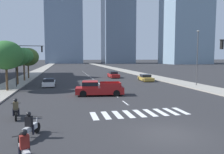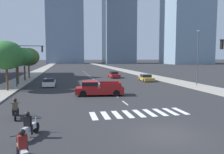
% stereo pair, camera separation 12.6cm
% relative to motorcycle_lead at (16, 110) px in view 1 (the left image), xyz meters
% --- Properties ---
extents(ground_plane, '(800.00, 800.00, 0.00)m').
position_rel_motorcycle_lead_xyz_m(ground_plane, '(9.21, -5.33, -0.58)').
color(ground_plane, '#28282B').
extents(sidewalk_east, '(4.00, 260.00, 0.15)m').
position_rel_motorcycle_lead_xyz_m(sidewalk_east, '(22.97, 24.67, -0.51)').
color(sidewalk_east, gray).
rests_on(sidewalk_east, ground).
extents(sidewalk_west, '(4.00, 260.00, 0.15)m').
position_rel_motorcycle_lead_xyz_m(sidewalk_west, '(-4.55, 24.67, -0.51)').
color(sidewalk_west, gray).
rests_on(sidewalk_west, ground).
extents(crosswalk_near, '(7.65, 2.36, 0.01)m').
position_rel_motorcycle_lead_xyz_m(crosswalk_near, '(9.21, -0.59, -0.58)').
color(crosswalk_near, silver).
rests_on(crosswalk_near, ground).
extents(lane_divider_center, '(0.14, 50.00, 0.01)m').
position_rel_motorcycle_lead_xyz_m(lane_divider_center, '(9.21, 27.41, -0.58)').
color(lane_divider_center, silver).
rests_on(lane_divider_center, ground).
extents(motorcycle_lead, '(0.72, 2.06, 1.49)m').
position_rel_motorcycle_lead_xyz_m(motorcycle_lead, '(0.00, 0.00, 0.00)').
color(motorcycle_lead, black).
rests_on(motorcycle_lead, ground).
extents(motorcycle_trailing, '(1.04, 2.06, 1.49)m').
position_rel_motorcycle_lead_xyz_m(motorcycle_trailing, '(1.78, -7.26, -0.00)').
color(motorcycle_trailing, black).
rests_on(motorcycle_trailing, ground).
extents(motorcycle_third, '(1.03, 2.14, 1.49)m').
position_rel_motorcycle_lead_xyz_m(motorcycle_third, '(1.56, -4.26, -0.00)').
color(motorcycle_third, black).
rests_on(motorcycle_third, ground).
extents(pickup_truck, '(5.71, 2.70, 1.67)m').
position_rel_motorcycle_lead_xyz_m(pickup_truck, '(7.19, 8.15, 0.23)').
color(pickup_truck, maroon).
rests_on(pickup_truck, ground).
extents(sedan_white_0, '(1.85, 4.65, 1.20)m').
position_rel_motorcycle_lead_xyz_m(sedan_white_0, '(1.17, 17.94, -0.03)').
color(sedan_white_0, silver).
rests_on(sedan_white_0, ground).
extents(sedan_red_1, '(1.86, 4.63, 1.30)m').
position_rel_motorcycle_lead_xyz_m(sedan_red_1, '(13.95, 29.36, 0.02)').
color(sedan_red_1, maroon).
rests_on(sedan_red_1, ground).
extents(sedan_gold_2, '(2.30, 4.81, 1.24)m').
position_rel_motorcycle_lead_xyz_m(sedan_gold_2, '(18.40, 21.61, -0.01)').
color(sedan_gold_2, '#B28E38').
rests_on(sedan_gold_2, ground).
extents(traffic_signal_far, '(4.24, 0.28, 6.33)m').
position_rel_motorcycle_lead_xyz_m(traffic_signal_far, '(-1.96, 17.08, 3.86)').
color(traffic_signal_far, '#333335').
rests_on(traffic_signal_far, sidewalk_west).
extents(street_lamp_east, '(0.50, 0.24, 8.30)m').
position_rel_motorcycle_lead_xyz_m(street_lamp_east, '(23.27, 12.94, 4.32)').
color(street_lamp_east, '#3F3F42').
rests_on(street_lamp_east, sidewalk_east).
extents(street_tree_nearest, '(4.33, 4.33, 6.38)m').
position_rel_motorcycle_lead_xyz_m(street_tree_nearest, '(-3.75, 13.51, 4.10)').
color(street_tree_nearest, '#4C3823').
rests_on(street_tree_nearest, sidewalk_west).
extents(street_tree_second, '(3.60, 3.60, 5.89)m').
position_rel_motorcycle_lead_xyz_m(street_tree_second, '(-3.75, 20.07, 3.91)').
color(street_tree_second, '#4C3823').
rests_on(street_tree_second, sidewalk_west).
extents(street_tree_third, '(3.49, 3.49, 6.04)m').
position_rel_motorcycle_lead_xyz_m(street_tree_third, '(-3.75, 26.11, 4.10)').
color(street_tree_third, '#4C3823').
rests_on(street_tree_third, sidewalk_west).
extents(street_tree_fourth, '(4.35, 4.35, 6.21)m').
position_rel_motorcycle_lead_xyz_m(street_tree_fourth, '(-3.75, 31.07, 3.92)').
color(street_tree_fourth, '#4C3823').
rests_on(street_tree_fourth, sidewalk_west).
extents(office_tower_center_skyline, '(21.56, 20.05, 86.63)m').
position_rel_motorcycle_lead_xyz_m(office_tower_center_skyline, '(42.61, 140.04, 42.20)').
color(office_tower_center_skyline, slate).
rests_on(office_tower_center_skyline, ground).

